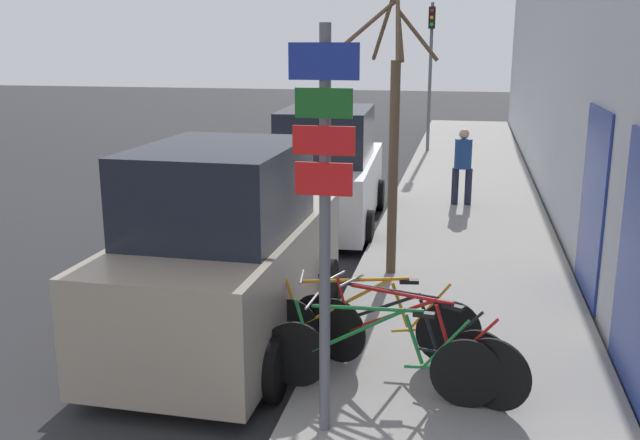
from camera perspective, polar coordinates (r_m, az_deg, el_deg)
name	(u,v)px	position (r m, az deg, el deg)	size (l,w,h in m)	color
ground_plane	(326,230)	(13.63, 0.50, -0.81)	(80.00, 80.00, 0.00)	#28282B
sidewalk_curb	(466,201)	(16.09, 11.60, 1.49)	(3.20, 32.00, 0.15)	gray
building_facade	(561,55)	(15.74, 18.70, 12.38)	(0.23, 32.00, 6.50)	#B2B7C1
signpost	(325,211)	(5.86, 0.37, 0.75)	(0.56, 0.11, 3.50)	#595B60
bicycle_0	(379,358)	(7.00, 4.72, -10.95)	(2.34, 0.44, 0.94)	black
bicycle_1	(410,345)	(7.27, 7.25, -9.92)	(2.28, 1.05, 0.97)	black
bicycle_2	(394,337)	(7.47, 5.97, -9.30)	(2.37, 0.94, 0.94)	black
bicycle_3	(367,325)	(7.71, 3.77, -8.42)	(2.42, 0.53, 0.96)	black
parked_car_0	(226,255)	(8.43, -7.57, -2.82)	(2.11, 4.33, 2.39)	gray
parked_car_1	(328,174)	(13.78, 0.61, 3.74)	(2.19, 4.68, 2.29)	silver
pedestrian_near	(463,161)	(15.23, 11.36, 4.63)	(0.42, 0.36, 1.60)	#1E2338
street_tree	(392,138)	(10.26, 5.81, 6.52)	(1.45, 1.64, 4.16)	brown
traffic_light	(431,57)	(22.60, 8.84, 12.74)	(0.20, 0.30, 4.50)	#595B60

